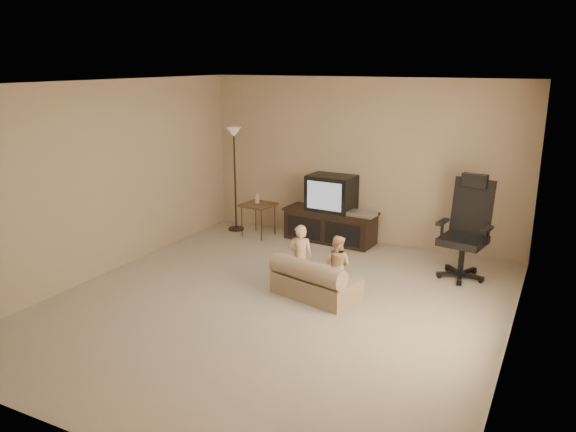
{
  "coord_description": "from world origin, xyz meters",
  "views": [
    {
      "loc": [
        2.84,
        -5.27,
        2.73
      ],
      "look_at": [
        -0.15,
        0.6,
        0.9
      ],
      "focal_mm": 35.0,
      "sensor_mm": 36.0,
      "label": 1
    }
  ],
  "objects_px": {
    "floor_lamp": "(234,156)",
    "side_table": "(258,205)",
    "toddler_right": "(337,265)",
    "toddler_left": "(300,257)",
    "child_sofa": "(314,282)",
    "office_chair": "(465,241)",
    "tv_stand": "(331,214)"
  },
  "relations": [
    {
      "from": "child_sofa",
      "to": "toddler_right",
      "type": "xyz_separation_m",
      "value": [
        0.19,
        0.24,
        0.17
      ]
    },
    {
      "from": "tv_stand",
      "to": "toddler_left",
      "type": "relative_size",
      "value": 1.78
    },
    {
      "from": "toddler_left",
      "to": "toddler_right",
      "type": "xyz_separation_m",
      "value": [
        0.44,
        0.1,
        -0.05
      ]
    },
    {
      "from": "side_table",
      "to": "toddler_left",
      "type": "distance_m",
      "value": 2.3
    },
    {
      "from": "toddler_left",
      "to": "toddler_right",
      "type": "bearing_deg",
      "value": 173.34
    },
    {
      "from": "side_table",
      "to": "toddler_left",
      "type": "bearing_deg",
      "value": -47.28
    },
    {
      "from": "floor_lamp",
      "to": "child_sofa",
      "type": "height_order",
      "value": "floor_lamp"
    },
    {
      "from": "floor_lamp",
      "to": "child_sofa",
      "type": "relative_size",
      "value": 1.53
    },
    {
      "from": "child_sofa",
      "to": "toddler_left",
      "type": "height_order",
      "value": "toddler_left"
    },
    {
      "from": "office_chair",
      "to": "toddler_right",
      "type": "xyz_separation_m",
      "value": [
        -1.26,
        -1.26,
        -0.12
      ]
    },
    {
      "from": "toddler_left",
      "to": "toddler_right",
      "type": "height_order",
      "value": "toddler_left"
    },
    {
      "from": "tv_stand",
      "to": "toddler_left",
      "type": "distance_m",
      "value": 2.0
    },
    {
      "from": "tv_stand",
      "to": "floor_lamp",
      "type": "xyz_separation_m",
      "value": [
        -1.64,
        -0.15,
        0.81
      ]
    },
    {
      "from": "office_chair",
      "to": "toddler_left",
      "type": "height_order",
      "value": "office_chair"
    },
    {
      "from": "office_chair",
      "to": "side_table",
      "type": "xyz_separation_m",
      "value": [
        -3.27,
        0.33,
        0.03
      ]
    },
    {
      "from": "side_table",
      "to": "floor_lamp",
      "type": "bearing_deg",
      "value": 167.46
    },
    {
      "from": "floor_lamp",
      "to": "toddler_right",
      "type": "distance_m",
      "value": 3.14
    },
    {
      "from": "side_table",
      "to": "child_sofa",
      "type": "height_order",
      "value": "side_table"
    },
    {
      "from": "child_sofa",
      "to": "toddler_right",
      "type": "bearing_deg",
      "value": 65.4
    },
    {
      "from": "floor_lamp",
      "to": "toddler_left",
      "type": "height_order",
      "value": "floor_lamp"
    },
    {
      "from": "side_table",
      "to": "floor_lamp",
      "type": "xyz_separation_m",
      "value": [
        -0.49,
        0.11,
        0.73
      ]
    },
    {
      "from": "office_chair",
      "to": "toddler_left",
      "type": "xyz_separation_m",
      "value": [
        -1.71,
        -1.36,
        -0.06
      ]
    },
    {
      "from": "side_table",
      "to": "toddler_right",
      "type": "bearing_deg",
      "value": -38.49
    },
    {
      "from": "toddler_right",
      "to": "toddler_left",
      "type": "bearing_deg",
      "value": 20.94
    },
    {
      "from": "tv_stand",
      "to": "side_table",
      "type": "xyz_separation_m",
      "value": [
        -1.15,
        -0.26,
        0.08
      ]
    },
    {
      "from": "tv_stand",
      "to": "child_sofa",
      "type": "height_order",
      "value": "tv_stand"
    },
    {
      "from": "tv_stand",
      "to": "child_sofa",
      "type": "relative_size",
      "value": 1.33
    },
    {
      "from": "office_chair",
      "to": "side_table",
      "type": "height_order",
      "value": "office_chair"
    },
    {
      "from": "floor_lamp",
      "to": "toddler_right",
      "type": "relative_size",
      "value": 2.33
    },
    {
      "from": "side_table",
      "to": "toddler_right",
      "type": "xyz_separation_m",
      "value": [
        2.0,
        -1.59,
        -0.15
      ]
    },
    {
      "from": "floor_lamp",
      "to": "side_table",
      "type": "bearing_deg",
      "value": -12.54
    },
    {
      "from": "tv_stand",
      "to": "floor_lamp",
      "type": "distance_m",
      "value": 1.83
    }
  ]
}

